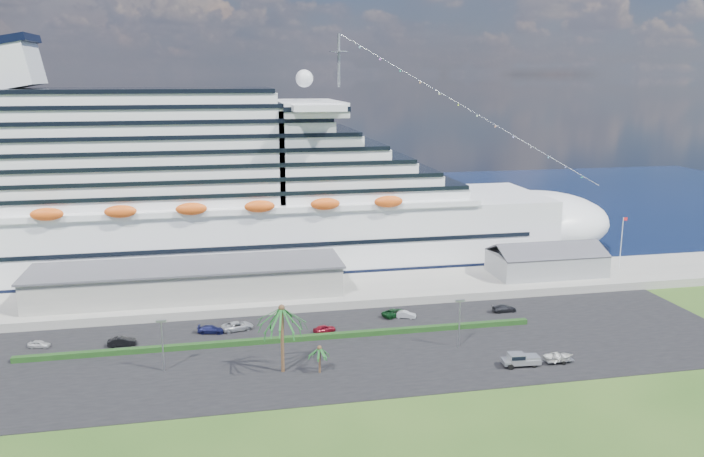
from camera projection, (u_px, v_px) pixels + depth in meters
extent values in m
plane|color=#274918|center=(352.00, 378.00, 103.84)|extent=(420.00, 420.00, 0.00)
cube|color=black|center=(339.00, 349.00, 114.34)|extent=(140.00, 38.00, 0.12)
cube|color=gray|center=(313.00, 292.00, 141.88)|extent=(240.00, 20.00, 1.80)
cube|color=black|center=(274.00, 213.00, 228.12)|extent=(420.00, 160.00, 0.02)
cube|color=silver|center=(213.00, 237.00, 159.38)|extent=(160.00, 30.00, 16.00)
ellipsoid|color=silver|center=(532.00, 222.00, 174.94)|extent=(40.00, 30.00, 16.00)
cube|color=black|center=(214.00, 265.00, 160.87)|extent=(164.00, 30.60, 2.40)
cube|color=silver|center=(153.00, 145.00, 152.31)|extent=(128.00, 26.00, 24.80)
cube|color=silver|center=(308.00, 108.00, 157.37)|extent=(14.00, 38.00, 3.20)
cube|color=silver|center=(9.00, 64.00, 143.05)|extent=(11.58, 14.00, 11.58)
cylinder|color=gray|center=(339.00, 60.00, 156.44)|extent=(0.70, 0.70, 12.00)
ellipsoid|color=#E05315|center=(191.00, 209.00, 141.35)|extent=(90.00, 2.40, 2.60)
ellipsoid|color=#E05315|center=(194.00, 185.00, 171.56)|extent=(90.00, 2.40, 2.60)
cube|color=black|center=(213.00, 233.00, 159.20)|extent=(144.00, 30.40, 0.90)
cube|color=gray|center=(188.00, 281.00, 136.16)|extent=(60.00, 14.00, 6.00)
cube|color=#4C4C54|center=(188.00, 266.00, 135.48)|extent=(61.00, 15.00, 0.40)
cube|color=gray|center=(546.00, 263.00, 151.27)|extent=(24.00, 12.00, 4.80)
cube|color=#4C4C54|center=(554.00, 251.00, 147.62)|extent=(24.00, 6.31, 2.74)
cube|color=#4C4C54|center=(541.00, 244.00, 153.35)|extent=(24.00, 6.31, 2.74)
cylinder|color=silver|center=(621.00, 243.00, 153.99)|extent=(0.16, 0.16, 12.00)
cube|color=red|center=(625.00, 219.00, 152.86)|extent=(1.00, 0.04, 0.70)
cube|color=black|center=(287.00, 339.00, 117.45)|extent=(88.00, 1.10, 0.90)
cylinder|color=gray|center=(163.00, 346.00, 105.13)|extent=(0.24, 0.24, 8.00)
cube|color=gray|center=(161.00, 321.00, 104.23)|extent=(1.60, 0.35, 0.35)
cylinder|color=gray|center=(459.00, 324.00, 114.47)|extent=(0.24, 0.24, 8.00)
cube|color=gray|center=(460.00, 301.00, 113.57)|extent=(1.60, 0.35, 0.35)
cylinder|color=#47301E|center=(282.00, 340.00, 104.56)|extent=(0.54, 0.54, 10.50)
sphere|color=#47301E|center=(282.00, 308.00, 103.41)|extent=(0.98, 0.98, 0.98)
cylinder|color=#47301E|center=(320.00, 361.00, 104.89)|extent=(0.35, 0.35, 4.20)
sphere|color=#47301E|center=(319.00, 348.00, 104.43)|extent=(0.73, 0.73, 0.73)
imported|color=silver|center=(39.00, 344.00, 114.83)|extent=(3.88, 2.32, 1.24)
imported|color=black|center=(122.00, 341.00, 115.57)|extent=(4.71, 1.78, 1.53)
imported|color=#A3A5AC|center=(238.00, 326.00, 122.64)|extent=(6.09, 3.91, 1.56)
imported|color=#131644|center=(211.00, 329.00, 121.26)|extent=(5.05, 2.93, 1.38)
imported|color=maroon|center=(324.00, 329.00, 121.63)|extent=(4.34, 2.79, 1.37)
imported|color=silver|center=(405.00, 315.00, 128.85)|extent=(4.16, 2.78, 1.30)
imported|color=#0D3716|center=(395.00, 313.00, 129.65)|extent=(5.70, 3.99, 1.44)
imported|color=black|center=(504.00, 308.00, 132.18)|extent=(4.81, 2.07, 1.38)
cylinder|color=black|center=(511.00, 367.00, 106.24)|extent=(0.90, 0.38, 0.88)
cylinder|color=black|center=(505.00, 362.00, 108.24)|extent=(0.90, 0.38, 0.88)
cylinder|color=black|center=(534.00, 365.00, 106.99)|extent=(0.90, 0.38, 0.88)
cylinder|color=black|center=(528.00, 360.00, 108.99)|extent=(0.90, 0.38, 0.88)
cube|color=#A1A4A8|center=(521.00, 361.00, 107.56)|extent=(6.11, 2.70, 0.77)
cube|color=#A1A4A8|center=(530.00, 358.00, 107.78)|extent=(2.81, 2.36, 0.61)
cube|color=#A1A4A8|center=(516.00, 357.00, 107.24)|extent=(2.59, 2.29, 1.05)
cube|color=black|center=(516.00, 356.00, 107.22)|extent=(2.38, 2.33, 0.61)
cube|color=#A1A4A8|center=(506.00, 361.00, 107.02)|extent=(1.16, 2.17, 0.39)
cube|color=gray|center=(559.00, 360.00, 108.69)|extent=(4.61, 1.79, 0.12)
cylinder|color=gray|center=(547.00, 361.00, 108.29)|extent=(2.19, 0.12, 0.08)
cylinder|color=black|center=(564.00, 363.00, 107.97)|extent=(0.64, 0.23, 0.64)
cylinder|color=black|center=(558.00, 359.00, 109.68)|extent=(0.64, 0.23, 0.64)
imported|color=silver|center=(559.00, 356.00, 108.57)|extent=(5.12, 3.71, 1.05)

